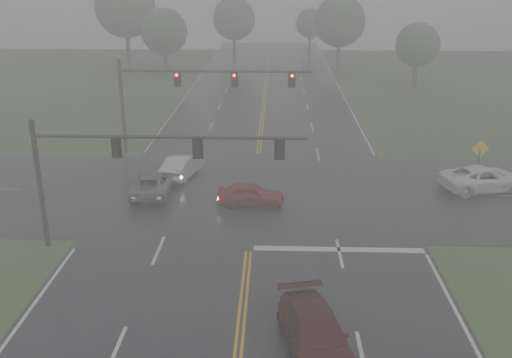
{
  "coord_description": "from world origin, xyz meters",
  "views": [
    {
      "loc": [
        1.27,
        -11.24,
        13.16
      ],
      "look_at": [
        0.3,
        16.0,
        3.14
      ],
      "focal_mm": 40.0,
      "sensor_mm": 36.0,
      "label": 1
    }
  ],
  "objects_px": {
    "car_grey": "(153,193)",
    "pickup_white": "(482,190)",
    "signal_gantry_far": "(181,88)",
    "sedan_silver": "(183,176)",
    "signal_gantry_near": "(121,160)",
    "sedan_red": "(251,205)",
    "sedan_maroon": "(315,353)"
  },
  "relations": [
    {
      "from": "sedan_red",
      "to": "car_grey",
      "type": "relative_size",
      "value": 0.79
    },
    {
      "from": "sedan_red",
      "to": "signal_gantry_far",
      "type": "bearing_deg",
      "value": 29.7
    },
    {
      "from": "car_grey",
      "to": "pickup_white",
      "type": "bearing_deg",
      "value": -179.21
    },
    {
      "from": "signal_gantry_near",
      "to": "signal_gantry_far",
      "type": "bearing_deg",
      "value": 88.71
    },
    {
      "from": "pickup_white",
      "to": "sedan_maroon",
      "type": "bearing_deg",
      "value": 131.1
    },
    {
      "from": "sedan_red",
      "to": "sedan_silver",
      "type": "xyz_separation_m",
      "value": [
        -4.85,
        4.94,
        0.0
      ]
    },
    {
      "from": "sedan_silver",
      "to": "signal_gantry_far",
      "type": "bearing_deg",
      "value": -68.76
    },
    {
      "from": "car_grey",
      "to": "signal_gantry_near",
      "type": "relative_size",
      "value": 0.38
    },
    {
      "from": "sedan_red",
      "to": "car_grey",
      "type": "height_order",
      "value": "car_grey"
    },
    {
      "from": "car_grey",
      "to": "sedan_maroon",
      "type": "bearing_deg",
      "value": 117.56
    },
    {
      "from": "car_grey",
      "to": "signal_gantry_near",
      "type": "xyz_separation_m",
      "value": [
        0.25,
        -7.33,
        4.64
      ]
    },
    {
      "from": "signal_gantry_far",
      "to": "car_grey",
      "type": "bearing_deg",
      "value": -94.08
    },
    {
      "from": "car_grey",
      "to": "signal_gantry_far",
      "type": "distance_m",
      "value": 9.9
    },
    {
      "from": "pickup_white",
      "to": "signal_gantry_near",
      "type": "bearing_deg",
      "value": 98.58
    },
    {
      "from": "sedan_silver",
      "to": "signal_gantry_far",
      "type": "distance_m",
      "value": 7.33
    },
    {
      "from": "car_grey",
      "to": "signal_gantry_far",
      "type": "relative_size",
      "value": 0.35
    },
    {
      "from": "pickup_white",
      "to": "signal_gantry_far",
      "type": "bearing_deg",
      "value": 56.12
    },
    {
      "from": "sedan_silver",
      "to": "car_grey",
      "type": "bearing_deg",
      "value": 80.59
    },
    {
      "from": "sedan_maroon",
      "to": "signal_gantry_far",
      "type": "bearing_deg",
      "value": 97.75
    },
    {
      "from": "car_grey",
      "to": "pickup_white",
      "type": "xyz_separation_m",
      "value": [
        20.79,
        1.36,
        0.0
      ]
    },
    {
      "from": "sedan_maroon",
      "to": "pickup_white",
      "type": "bearing_deg",
      "value": 43.64
    },
    {
      "from": "sedan_maroon",
      "to": "signal_gantry_near",
      "type": "bearing_deg",
      "value": 125.52
    },
    {
      "from": "sedan_red",
      "to": "pickup_white",
      "type": "xyz_separation_m",
      "value": [
        14.6,
        3.08,
        0.0
      ]
    },
    {
      "from": "sedan_maroon",
      "to": "signal_gantry_near",
      "type": "relative_size",
      "value": 0.4
    },
    {
      "from": "pickup_white",
      "to": "sedan_silver",
      "type": "bearing_deg",
      "value": 70.19
    },
    {
      "from": "sedan_red",
      "to": "car_grey",
      "type": "xyz_separation_m",
      "value": [
        -6.19,
        1.72,
        0.0
      ]
    },
    {
      "from": "sedan_silver",
      "to": "car_grey",
      "type": "xyz_separation_m",
      "value": [
        -1.35,
        -3.22,
        0.0
      ]
    },
    {
      "from": "sedan_red",
      "to": "sedan_maroon",
      "type": "bearing_deg",
      "value": -166.83
    },
    {
      "from": "sedan_maroon",
      "to": "sedan_red",
      "type": "height_order",
      "value": "sedan_maroon"
    },
    {
      "from": "sedan_silver",
      "to": "car_grey",
      "type": "height_order",
      "value": "sedan_silver"
    },
    {
      "from": "sedan_maroon",
      "to": "sedan_silver",
      "type": "xyz_separation_m",
      "value": [
        -7.81,
        18.76,
        0.0
      ]
    },
    {
      "from": "sedan_red",
      "to": "sedan_silver",
      "type": "distance_m",
      "value": 6.92
    }
  ]
}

